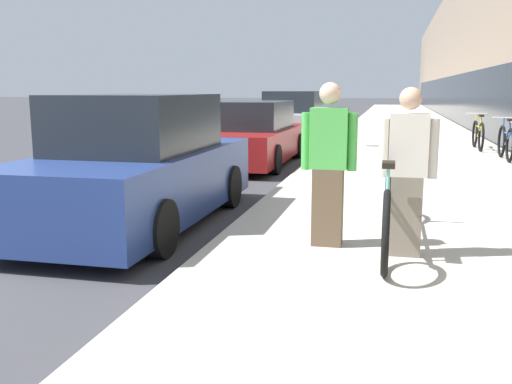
{
  "coord_description": "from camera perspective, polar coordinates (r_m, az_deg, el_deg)",
  "views": [
    {
      "loc": [
        4.93,
        -3.67,
        1.67
      ],
      "look_at": [
        0.78,
        13.84,
        -1.58
      ],
      "focal_mm": 40.0,
      "sensor_mm": 36.0,
      "label": 1
    }
  ],
  "objects": [
    {
      "name": "person_bystander",
      "position": [
        5.59,
        7.26,
        2.7
      ],
      "size": [
        0.54,
        0.21,
        1.59
      ],
      "color": "brown",
      "rests_on": "sidewalk_slab"
    },
    {
      "name": "sidewalk_slab",
      "position": [
        24.73,
        14.66,
        6.19
      ],
      "size": [
        4.6,
        70.0,
        0.15
      ],
      "color": "#BCB5A5",
      "rests_on": "ground"
    },
    {
      "name": "cruiser_bike_farthest",
      "position": [
        15.79,
        21.31,
        5.39
      ],
      "size": [
        0.52,
        1.84,
        0.91
      ],
      "color": "black",
      "rests_on": "sidewalk_slab"
    },
    {
      "name": "cruiser_bike_middle",
      "position": [
        13.64,
        23.7,
        4.58
      ],
      "size": [
        0.52,
        1.7,
        0.92
      ],
      "color": "black",
      "rests_on": "sidewalk_slab"
    },
    {
      "name": "vintage_roadster_curbside",
      "position": [
        12.86,
        -0.51,
        5.65
      ],
      "size": [
        1.87,
        4.76,
        1.41
      ],
      "color": "maroon",
      "rests_on": "ground"
    },
    {
      "name": "parked_sedan_curbside",
      "position": [
        7.18,
        -11.61,
        2.43
      ],
      "size": [
        1.79,
        4.27,
        1.61
      ],
      "color": "navy",
      "rests_on": "ground"
    },
    {
      "name": "person_rider",
      "position": [
        5.39,
        14.9,
        1.91
      ],
      "size": [
        0.52,
        0.21,
        1.54
      ],
      "color": "#756B5B",
      "rests_on": "sidewalk_slab"
    },
    {
      "name": "parked_sedan_far",
      "position": [
        18.5,
        3.79,
        7.28
      ],
      "size": [
        1.95,
        4.52,
        1.61
      ],
      "color": "silver",
      "rests_on": "ground"
    },
    {
      "name": "tandem_bicycle",
      "position": [
        5.81,
        12.97,
        -1.3
      ],
      "size": [
        0.52,
        2.83,
        0.91
      ],
      "color": "black",
      "rests_on": "sidewalk_slab"
    }
  ]
}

